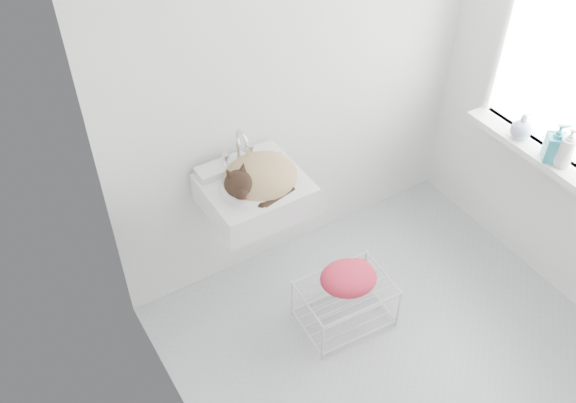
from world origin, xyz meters
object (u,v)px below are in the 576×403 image
wire_rack (345,303)px  bottle_c (519,137)px  cat (258,177)px  bottle_a (560,165)px  sink (255,182)px  bottle_b (550,159)px

wire_rack → bottle_c: 1.31m
bottle_c → cat: bearing=163.7°
bottle_a → bottle_c: bearing=90.0°
sink → cat: 0.04m
sink → wire_rack: sink is taller
sink → bottle_a: 1.58m
bottle_a → bottle_c: size_ratio=1.28×
cat → wire_rack: size_ratio=0.86×
cat → bottle_b: bearing=-20.9°
cat → bottle_b: size_ratio=1.91×
sink → bottle_c: bearing=-16.8°
sink → bottle_a: sink is taller
bottle_c → bottle_b: bearing=-90.0°
sink → bottle_a: (1.41, -0.71, 0.00)m
cat → wire_rack: cat is taller
wire_rack → bottle_b: bottle_b is taller
bottle_b → bottle_c: 0.22m
sink → bottle_a: size_ratio=2.63×
bottle_b → bottle_c: bottle_b is taller
wire_rack → bottle_a: bearing=-14.3°
bottle_c → bottle_a: bearing=-90.0°
wire_rack → bottle_a: bottle_a is taller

